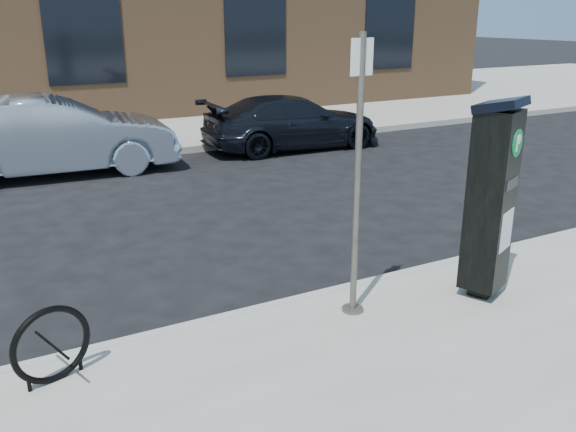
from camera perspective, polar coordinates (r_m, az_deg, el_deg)
ground at (r=6.85m, az=3.01°, el=-8.20°), size 120.00×120.00×0.00m
sidewalk_far at (r=19.70m, az=-18.97°, el=8.74°), size 60.00×12.00×0.15m
curb_near at (r=6.80m, az=3.11°, el=-7.71°), size 60.00×0.12×0.16m
curb_far at (r=13.94m, az=-14.50°, el=5.47°), size 60.00×0.12×0.16m
parking_kiosk at (r=6.66m, az=18.47°, el=1.63°), size 0.63×0.60×2.15m
sign_pole at (r=5.91m, az=6.50°, el=3.15°), size 0.24×0.22×2.77m
bike_rack at (r=5.47m, az=-21.25°, el=-11.20°), size 0.67×0.25×0.68m
car_silver at (r=12.91m, az=-21.09°, el=6.99°), size 4.80×1.99×1.55m
car_dark at (r=14.53m, az=0.42°, el=8.77°), size 4.37×1.94×1.25m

